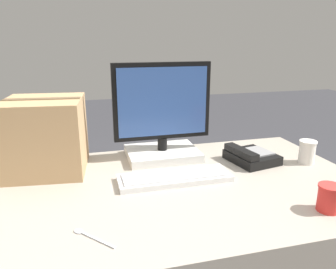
# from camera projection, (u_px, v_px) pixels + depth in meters

# --- Properties ---
(monitor) EXTENTS (0.44, 0.25, 0.44)m
(monitor) POSITION_uv_depth(u_px,v_px,m) (162.00, 122.00, 1.49)
(monitor) COLOR white
(monitor) RESTS_ON office_desk
(keyboard) EXTENTS (0.44, 0.14, 0.03)m
(keyboard) POSITION_uv_depth(u_px,v_px,m) (175.00, 177.00, 1.28)
(keyboard) COLOR silver
(keyboard) RESTS_ON office_desk
(desk_phone) EXTENTS (0.22, 0.23, 0.07)m
(desk_phone) POSITION_uv_depth(u_px,v_px,m) (250.00, 156.00, 1.47)
(desk_phone) COLOR black
(desk_phone) RESTS_ON office_desk
(paper_cup_left) EXTENTS (0.08, 0.08, 0.09)m
(paper_cup_left) POSITION_uv_depth(u_px,v_px,m) (329.00, 198.00, 1.05)
(paper_cup_left) COLOR red
(paper_cup_left) RESTS_ON office_desk
(paper_cup_right) EXTENTS (0.08, 0.08, 0.10)m
(paper_cup_right) POSITION_uv_depth(u_px,v_px,m) (307.00, 152.00, 1.45)
(paper_cup_right) COLOR white
(paper_cup_right) RESTS_ON office_desk
(spoon) EXTENTS (0.12, 0.13, 0.00)m
(spoon) POSITION_uv_depth(u_px,v_px,m) (88.00, 235.00, 0.92)
(spoon) COLOR silver
(spoon) RESTS_ON office_desk
(cardboard_box) EXTENTS (0.33, 0.33, 0.31)m
(cardboard_box) POSITION_uv_depth(u_px,v_px,m) (46.00, 136.00, 1.35)
(cardboard_box) COLOR tan
(cardboard_box) RESTS_ON office_desk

